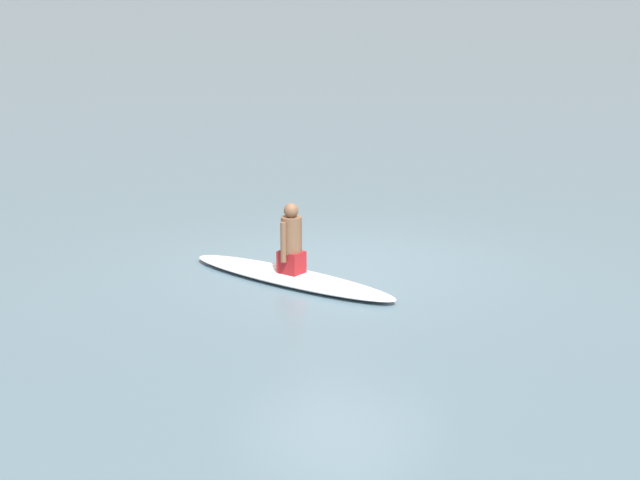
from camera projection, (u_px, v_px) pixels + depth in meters
ground_plane at (339, 270)px, 14.72m from camera, size 400.00×400.00×0.00m
surfboard at (292, 277)px, 14.18m from camera, size 3.27×0.76×0.13m
person_paddler at (291, 241)px, 14.06m from camera, size 0.31×0.40×0.92m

